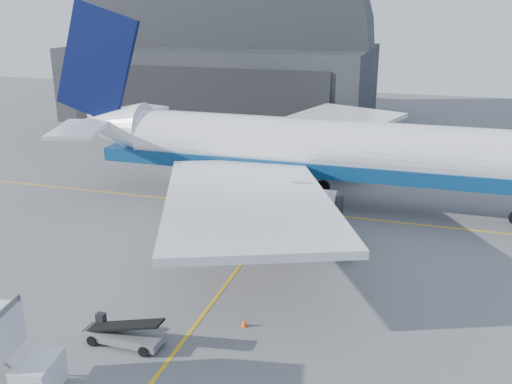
% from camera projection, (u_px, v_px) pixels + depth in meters
% --- Properties ---
extents(ground, '(200.00, 200.00, 0.00)m').
position_uv_depth(ground, '(204.00, 313.00, 36.57)').
color(ground, '#565659').
rests_on(ground, ground).
extents(taxi_lines, '(80.00, 42.12, 0.02)m').
position_uv_depth(taxi_lines, '(260.00, 239.00, 48.07)').
color(taxi_lines, gold).
rests_on(taxi_lines, ground).
extents(hangar, '(50.00, 28.30, 28.00)m').
position_uv_depth(hangar, '(225.00, 60.00, 98.63)').
color(hangar, black).
rests_on(hangar, ground).
extents(airliner, '(55.81, 54.12, 19.59)m').
position_uv_depth(airliner, '(311.00, 149.00, 55.10)').
color(airliner, white).
rests_on(airliner, ground).
extents(pushback_tug, '(4.19, 2.59, 1.89)m').
position_uv_depth(pushback_tug, '(329.00, 245.00, 45.18)').
color(pushback_tug, black).
rests_on(pushback_tug, ground).
extents(belt_loader_a, '(4.98, 1.85, 1.89)m').
position_uv_depth(belt_loader_a, '(124.00, 335.00, 33.15)').
color(belt_loader_a, slate).
rests_on(belt_loader_a, ground).
extents(traffic_cone, '(0.36, 0.36, 0.52)m').
position_uv_depth(traffic_cone, '(244.00, 323.00, 35.04)').
color(traffic_cone, '#FF5708').
rests_on(traffic_cone, ground).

